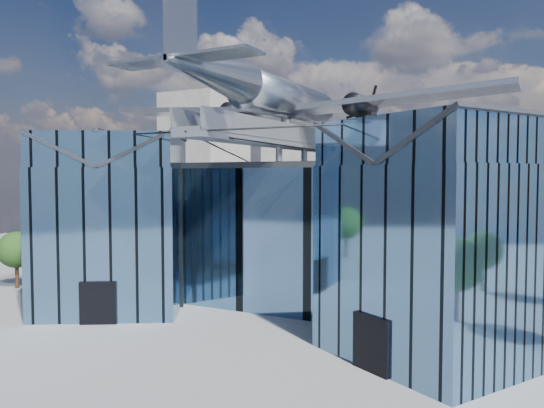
% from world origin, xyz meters
% --- Properties ---
extents(ground_plane, '(120.00, 120.00, 0.00)m').
position_xyz_m(ground_plane, '(0.00, 0.00, 0.00)').
color(ground_plane, gray).
extents(museum, '(32.88, 24.50, 17.60)m').
position_xyz_m(museum, '(0.00, 5.82, 5.54)').
color(museum, '#507AA3').
rests_on(museum, ground).
extents(bg_towers, '(77.00, 24.50, 26.00)m').
position_xyz_m(bg_towers, '(1.45, 50.49, 10.01)').
color(bg_towers, gray).
rests_on(bg_towers, ground).
extents(tree_side_w, '(3.33, 3.33, 4.56)m').
position_xyz_m(tree_side_w, '(-22.07, 0.16, 3.09)').
color(tree_side_w, '#301F13').
rests_on(tree_side_w, ground).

